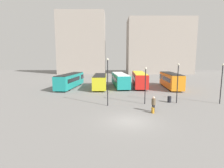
{
  "coord_description": "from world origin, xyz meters",
  "views": [
    {
      "loc": [
        -1.74,
        -16.23,
        5.95
      ],
      "look_at": [
        -1.85,
        13.16,
        1.77
      ],
      "focal_mm": 28.0,
      "sensor_mm": 36.0,
      "label": 1
    }
  ],
  "objects_px": {
    "suitcase": "(154,110)",
    "lamp_post_2": "(108,78)",
    "lamp_post_0": "(178,80)",
    "trash_bin": "(170,99)",
    "bus_4": "(171,80)",
    "bus_1": "(101,81)",
    "traveler": "(154,103)",
    "bus_0": "(71,80)",
    "bus_3": "(140,79)",
    "bus_2": "(121,80)",
    "lamp_post_3": "(223,80)",
    "lamp_post_1": "(146,82)"
  },
  "relations": [
    {
      "from": "suitcase",
      "to": "lamp_post_2",
      "type": "distance_m",
      "value": 6.8
    },
    {
      "from": "lamp_post_0",
      "to": "trash_bin",
      "type": "relative_size",
      "value": 6.35
    },
    {
      "from": "bus_4",
      "to": "lamp_post_0",
      "type": "xyz_separation_m",
      "value": [
        -3.42,
        -12.88,
        1.52
      ]
    },
    {
      "from": "bus_1",
      "to": "lamp_post_2",
      "type": "xyz_separation_m",
      "value": [
        1.94,
        -13.98,
        2.05
      ]
    },
    {
      "from": "traveler",
      "to": "lamp_post_0",
      "type": "relative_size",
      "value": 0.33
    },
    {
      "from": "suitcase",
      "to": "bus_0",
      "type": "bearing_deg",
      "value": 27.0
    },
    {
      "from": "bus_1",
      "to": "bus_3",
      "type": "distance_m",
      "value": 8.79
    },
    {
      "from": "bus_3",
      "to": "bus_4",
      "type": "distance_m",
      "value": 6.57
    },
    {
      "from": "bus_0",
      "to": "bus_1",
      "type": "relative_size",
      "value": 1.19
    },
    {
      "from": "bus_0",
      "to": "traveler",
      "type": "height_order",
      "value": "bus_0"
    },
    {
      "from": "bus_0",
      "to": "bus_3",
      "type": "relative_size",
      "value": 0.98
    },
    {
      "from": "lamp_post_2",
      "to": "trash_bin",
      "type": "distance_m",
      "value": 9.26
    },
    {
      "from": "bus_0",
      "to": "bus_2",
      "type": "bearing_deg",
      "value": -77.72
    },
    {
      "from": "bus_0",
      "to": "traveler",
      "type": "bearing_deg",
      "value": -135.77
    },
    {
      "from": "lamp_post_3",
      "to": "trash_bin",
      "type": "distance_m",
      "value": 7.19
    },
    {
      "from": "bus_2",
      "to": "trash_bin",
      "type": "bearing_deg",
      "value": -161.44
    },
    {
      "from": "bus_2",
      "to": "bus_1",
      "type": "bearing_deg",
      "value": 107.45
    },
    {
      "from": "suitcase",
      "to": "lamp_post_0",
      "type": "bearing_deg",
      "value": -53.4
    },
    {
      "from": "bus_2",
      "to": "lamp_post_2",
      "type": "relative_size",
      "value": 1.89
    },
    {
      "from": "bus_2",
      "to": "lamp_post_1",
      "type": "relative_size",
      "value": 2.34
    },
    {
      "from": "bus_1",
      "to": "traveler",
      "type": "relative_size",
      "value": 5.64
    },
    {
      "from": "bus_3",
      "to": "lamp_post_3",
      "type": "relative_size",
      "value": 2.26
    },
    {
      "from": "bus_0",
      "to": "suitcase",
      "type": "relative_size",
      "value": 12.83
    },
    {
      "from": "traveler",
      "to": "lamp_post_3",
      "type": "bearing_deg",
      "value": -79.22
    },
    {
      "from": "bus_1",
      "to": "lamp_post_1",
      "type": "bearing_deg",
      "value": -153.97
    },
    {
      "from": "bus_3",
      "to": "suitcase",
      "type": "bearing_deg",
      "value": 179.45
    },
    {
      "from": "bus_0",
      "to": "trash_bin",
      "type": "height_order",
      "value": "bus_0"
    },
    {
      "from": "bus_0",
      "to": "lamp_post_0",
      "type": "bearing_deg",
      "value": -120.67
    },
    {
      "from": "bus_3",
      "to": "lamp_post_1",
      "type": "bearing_deg",
      "value": 177.79
    },
    {
      "from": "bus_2",
      "to": "suitcase",
      "type": "distance_m",
      "value": 19.14
    },
    {
      "from": "lamp_post_1",
      "to": "trash_bin",
      "type": "height_order",
      "value": "lamp_post_1"
    },
    {
      "from": "bus_1",
      "to": "bus_3",
      "type": "height_order",
      "value": "bus_3"
    },
    {
      "from": "bus_2",
      "to": "bus_4",
      "type": "bearing_deg",
      "value": -103.5
    },
    {
      "from": "bus_1",
      "to": "trash_bin",
      "type": "height_order",
      "value": "bus_1"
    },
    {
      "from": "suitcase",
      "to": "trash_bin",
      "type": "distance_m",
      "value": 5.98
    },
    {
      "from": "lamp_post_2",
      "to": "bus_1",
      "type": "bearing_deg",
      "value": 97.91
    },
    {
      "from": "lamp_post_0",
      "to": "lamp_post_1",
      "type": "xyz_separation_m",
      "value": [
        -4.45,
        -0.52,
        -0.26
      ]
    },
    {
      "from": "bus_3",
      "to": "lamp_post_2",
      "type": "distance_m",
      "value": 17.61
    },
    {
      "from": "bus_1",
      "to": "bus_2",
      "type": "relative_size",
      "value": 0.87
    },
    {
      "from": "bus_2",
      "to": "traveler",
      "type": "relative_size",
      "value": 6.46
    },
    {
      "from": "lamp_post_2",
      "to": "traveler",
      "type": "bearing_deg",
      "value": -26.51
    },
    {
      "from": "bus_1",
      "to": "lamp_post_2",
      "type": "relative_size",
      "value": 1.65
    },
    {
      "from": "lamp_post_2",
      "to": "trash_bin",
      "type": "relative_size",
      "value": 7.16
    },
    {
      "from": "bus_4",
      "to": "trash_bin",
      "type": "bearing_deg",
      "value": 165.26
    },
    {
      "from": "bus_3",
      "to": "bus_4",
      "type": "relative_size",
      "value": 1.1
    },
    {
      "from": "bus_4",
      "to": "lamp_post_2",
      "type": "bearing_deg",
      "value": 142.28
    },
    {
      "from": "lamp_post_3",
      "to": "traveler",
      "type": "bearing_deg",
      "value": -159.34
    },
    {
      "from": "bus_4",
      "to": "lamp_post_3",
      "type": "xyz_separation_m",
      "value": [
        2.31,
        -13.2,
        1.52
      ]
    },
    {
      "from": "bus_1",
      "to": "traveler",
      "type": "bearing_deg",
      "value": -158.29
    },
    {
      "from": "bus_4",
      "to": "suitcase",
      "type": "bearing_deg",
      "value": 160.27
    }
  ]
}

